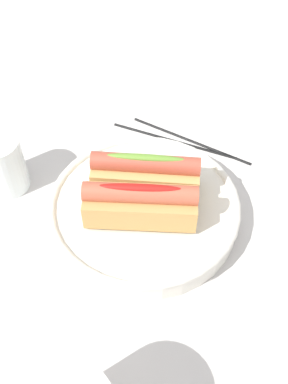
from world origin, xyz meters
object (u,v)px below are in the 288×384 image
object	(u,v)px
hotdog_front	(145,173)
water_glass	(3,167)
serving_bowl	(144,209)
hotdog_back	(142,204)
chopstick_near	(174,140)
chopstick_far	(193,141)

from	to	relation	value
hotdog_front	water_glass	size ratio (longest dim) A/B	1.76
serving_bowl	hotdog_back	bearing A→B (deg)	109.74
water_glass	chopstick_near	distance (m)	0.28
serving_bowl	chopstick_near	xyz separation A→B (m)	(0.02, -0.17, -0.02)
serving_bowl	hotdog_front	bearing A→B (deg)	-70.26
hotdog_front	chopstick_near	world-z (taller)	hotdog_front
serving_bowl	chopstick_far	distance (m)	0.18
serving_bowl	water_glass	xyz separation A→B (m)	(0.22, 0.03, 0.02)
chopstick_far	hotdog_front	bearing A→B (deg)	89.43
water_glass	hotdog_front	bearing A→B (deg)	-165.99
chopstick_near	hotdog_back	bearing A→B (deg)	97.04
hotdog_front	chopstick_near	xyz separation A→B (m)	(0.01, -0.14, -0.06)
hotdog_front	chopstick_near	distance (m)	0.16
hotdog_front	chopstick_near	bearing A→B (deg)	-85.71
serving_bowl	chopstick_near	size ratio (longest dim) A/B	1.25
hotdog_back	chopstick_far	world-z (taller)	hotdog_back
hotdog_back	water_glass	size ratio (longest dim) A/B	1.76
serving_bowl	hotdog_back	xyz separation A→B (m)	(-0.01, 0.03, 0.05)
water_glass	chopstick_near	size ratio (longest dim) A/B	0.41
hotdog_back	chopstick_near	world-z (taller)	hotdog_back
hotdog_front	chopstick_near	size ratio (longest dim) A/B	0.72
serving_bowl	chopstick_far	xyz separation A→B (m)	(-0.01, -0.18, -0.02)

